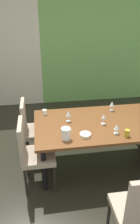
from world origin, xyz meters
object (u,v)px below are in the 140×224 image
Objects in this scene: chair_head_near at (140,210)px; cup_near_window at (45,112)px; dining_table at (102,126)px; serving_bowl_corner at (85,135)px; chair_left_far at (32,127)px; wine_glass_east at (104,117)px; wine_glass_north at (112,104)px; chair_left_near at (32,151)px; pitcher_south at (66,134)px; wine_glass_west at (117,127)px; cup_left at (127,133)px; wine_glass_rear at (68,114)px.

chair_head_near is 1.98m from cup_near_window.
chair_head_near is at bearing -91.30° from dining_table.
cup_near_window reaches higher than serving_bowl_corner.
wine_glass_east is (1.04, -0.36, 0.29)m from chair_left_far.
chair_left_far is at bearing 120.42° from chair_head_near.
chair_head_near is 13.22× the size of cup_near_window.
wine_glass_north is 2.04× the size of cup_near_window.
dining_table is at bearing -24.43° from cup_near_window.
chair_head_near is (1.02, -1.10, 0.02)m from chair_left_near.
chair_head_near is 7.21× the size of serving_bowl_corner.
dining_table is 12.14× the size of wine_glass_north.
chair_left_near is 6.76× the size of serving_bowl_corner.
serving_bowl_corner is (-0.30, 1.10, 0.17)m from chair_head_near.
chair_left_far reaches higher than pitcher_south.
chair_head_near is (-0.03, -1.42, -0.08)m from dining_table.
chair_left_far is at bearing 124.22° from pitcher_south.
cup_left is at bearing -36.19° from wine_glass_west.
wine_glass_east is at bearing 104.72° from chair_left_near.
chair_head_near reaches higher than wine_glass_rear.
chair_left_near is at bearing 132.83° from chair_head_near.
chair_head_near is at bearing -74.63° from serving_bowl_corner.
chair_head_near reaches higher than serving_bowl_corner.
serving_bowl_corner is (0.72, -0.64, 0.20)m from chair_left_far.
wine_glass_west is (1.14, -0.00, 0.27)m from chair_left_near.
pitcher_south is (-0.85, -0.70, -0.04)m from wine_glass_north.
pitcher_south is at bearing -152.82° from wine_glass_east.
pitcher_south is (-0.57, 1.07, 0.23)m from chair_head_near.
dining_table is 20.58× the size of cup_left.
wine_glass_east is at bearing -17.38° from wine_glass_rear.
cup_left is (0.54, -0.09, 0.03)m from serving_bowl_corner.
cup_left is 1.31m from cup_near_window.
wine_glass_west reaches higher than cup_near_window.
cup_left is at bearing -59.06° from wine_glass_east.
wine_glass_east is at bearing -99.11° from dining_table.
dining_table is 0.47m from cup_left.
cup_near_window is at bearing 107.27° from chair_left_far.
serving_bowl_corner is 1.52× the size of cup_left.
chair_left_far is at bearing 179.94° from chair_left_near.
chair_head_near is 1.62m from wine_glass_rear.
pitcher_south reaches higher than wine_glass_east.
dining_table is at bearing 30.11° from pitcher_south.
chair_left_far is 6.27× the size of wine_glass_east.
chair_left_far reaches higher than serving_bowl_corner.
cup_left is (0.12, -0.09, -0.05)m from wine_glass_west.
wine_glass_west is (0.13, 1.09, 0.25)m from chair_head_near.
chair_head_near is 7.51× the size of wine_glass_west.
cup_left is (0.71, -0.52, -0.07)m from wine_glass_rear.
serving_bowl_corner is (-0.33, -0.32, 0.09)m from dining_table.
chair_head_near is 1.23m from pitcher_south.
chair_left_far is 1.47m from cup_left.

